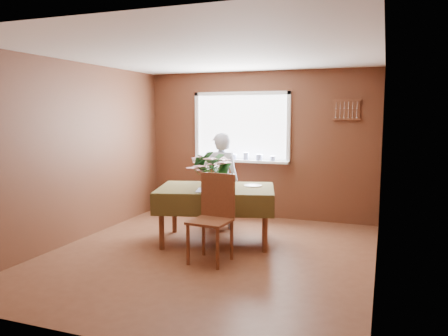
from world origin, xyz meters
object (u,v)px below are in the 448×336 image
(chair_far, at_px, (220,192))
(seated_woman, at_px, (221,181))
(dining_table, at_px, (216,194))
(chair_near, at_px, (214,214))
(flower_bouquet, at_px, (211,167))

(chair_far, height_order, seated_woman, seated_woman)
(chair_far, bearing_deg, dining_table, 77.69)
(dining_table, height_order, chair_near, chair_near)
(dining_table, bearing_deg, chair_far, 92.08)
(chair_near, relative_size, seated_woman, 0.71)
(dining_table, xyz_separation_m, chair_far, (-0.27, 0.86, -0.14))
(chair_far, distance_m, flower_bouquet, 1.26)
(chair_near, bearing_deg, chair_far, 113.32)
(chair_far, xyz_separation_m, flower_bouquet, (0.29, -1.10, 0.54))
(seated_woman, height_order, flower_bouquet, seated_woman)
(chair_near, height_order, flower_bouquet, flower_bouquet)
(seated_woman, xyz_separation_m, flower_bouquet, (0.22, -0.95, 0.33))
(chair_far, height_order, chair_near, chair_near)
(chair_near, bearing_deg, seated_woman, 112.40)
(seated_woman, distance_m, flower_bouquet, 1.02)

